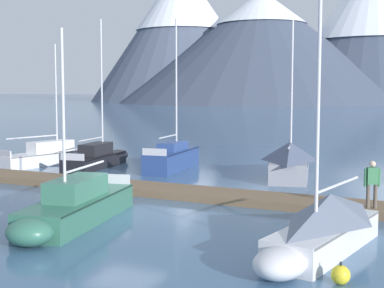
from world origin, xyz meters
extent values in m
plane|color=#426689|center=(0.00, 0.00, 0.00)|extent=(700.00, 700.00, 0.00)
cone|color=#4C566B|center=(-75.01, 166.12, 23.73)|extent=(63.46, 63.46, 47.46)
cone|color=#424C60|center=(-44.59, 161.69, 17.84)|extent=(92.04, 92.04, 35.67)
cone|color=white|center=(-44.59, 161.69, 30.34)|extent=(29.14, 29.14, 10.76)
cone|color=#424C60|center=(-12.34, 180.00, 23.26)|extent=(67.92, 67.92, 46.53)
cone|color=white|center=(-12.34, 180.00, 33.36)|extent=(40.54, 40.54, 26.45)
cube|color=brown|center=(0.00, 4.00, 0.15)|extent=(26.18, 3.42, 0.30)
cylinder|color=#38383D|center=(-0.05, 3.06, 0.12)|extent=(25.04, 1.45, 0.24)
cylinder|color=#38383D|center=(0.05, 4.94, 0.12)|extent=(25.04, 1.45, 0.24)
cube|color=white|center=(-10.99, 9.74, 0.38)|extent=(2.89, 6.40, 0.76)
ellipsoid|color=white|center=(-10.16, 13.04, 0.38)|extent=(1.56, 1.89, 0.72)
cube|color=slate|center=(-10.99, 9.74, 0.72)|extent=(2.90, 6.29, 0.06)
cylinder|color=silver|center=(-10.84, 10.36, 3.96)|extent=(0.10, 0.10, 6.39)
cylinder|color=silver|center=(-11.27, 8.65, 1.73)|extent=(0.94, 3.44, 0.08)
cube|color=white|center=(-10.96, 9.89, 1.08)|extent=(1.64, 2.96, 0.65)
cube|color=silver|center=(-11.74, 6.79, 0.94)|extent=(1.25, 0.41, 0.36)
cube|color=black|center=(-7.74, 9.74, 0.37)|extent=(2.13, 5.51, 0.74)
ellipsoid|color=black|center=(-8.10, 12.73, 0.37)|extent=(1.49, 2.02, 0.70)
cube|color=black|center=(-7.74, 9.74, 0.70)|extent=(2.15, 5.41, 0.06)
cylinder|color=silver|center=(-7.86, 10.74, 4.62)|extent=(0.10, 0.10, 7.76)
cylinder|color=silver|center=(-7.69, 9.33, 1.68)|extent=(0.42, 2.83, 0.08)
cube|color=black|center=(-7.76, 9.87, 1.06)|extent=(1.33, 2.52, 0.65)
cube|color=silver|center=(-7.43, 7.15, 0.92)|extent=(1.35, 0.26, 0.36)
cube|color=navy|center=(-3.37, 10.83, 0.54)|extent=(1.95, 5.44, 1.08)
ellipsoid|color=navy|center=(-3.65, 13.78, 0.54)|extent=(1.39, 1.83, 1.03)
cube|color=#121D39|center=(-3.37, 10.83, 1.04)|extent=(1.98, 5.33, 0.06)
cylinder|color=silver|center=(-3.44, 11.56, 4.73)|extent=(0.10, 0.10, 7.30)
cylinder|color=silver|center=(-3.32, 10.26, 1.91)|extent=(0.33, 2.61, 0.08)
cube|color=#2F4A8A|center=(-3.38, 10.96, 1.31)|extent=(1.24, 2.48, 0.45)
cube|color=silver|center=(-3.12, 8.26, 1.26)|extent=(1.31, 0.22, 0.36)
cube|color=#336B56|center=(-0.76, -1.78, 0.43)|extent=(2.63, 6.17, 0.85)
ellipsoid|color=#336B56|center=(-0.22, -4.93, 0.43)|extent=(1.60, 1.44, 0.81)
cube|color=#163027|center=(-0.76, -1.78, 0.81)|extent=(2.65, 6.05, 0.06)
cylinder|color=silver|center=(-0.59, -2.75, 3.64)|extent=(0.10, 0.10, 5.56)
cylinder|color=silver|center=(-0.85, -1.23, 1.81)|extent=(0.59, 3.06, 0.08)
cube|color=#3A7560|center=(-0.73, -1.92, 1.19)|extent=(1.59, 2.84, 0.68)
cube|color=silver|center=(-1.24, 1.09, 1.03)|extent=(1.49, 0.35, 0.36)
cube|color=#93939E|center=(3.48, 10.28, 0.49)|extent=(2.70, 5.13, 0.99)
ellipsoid|color=#93939E|center=(2.94, 12.92, 0.49)|extent=(1.76, 1.72, 0.94)
cube|color=#424247|center=(3.48, 10.28, 0.95)|extent=(2.72, 5.04, 0.06)
cylinder|color=silver|center=(3.35, 10.89, 4.46)|extent=(0.10, 0.10, 6.94)
cylinder|color=silver|center=(3.58, 9.81, 1.70)|extent=(0.52, 2.18, 0.08)
pyramid|color=#4C5670|center=(3.55, 9.92, 1.44)|extent=(2.75, 4.22, 0.90)
cube|color=silver|center=(7.58, -1.99, 0.39)|extent=(2.35, 5.29, 0.79)
ellipsoid|color=silver|center=(7.06, -4.77, 0.39)|extent=(1.49, 1.74, 0.75)
cube|color=slate|center=(7.58, -1.99, 0.75)|extent=(2.37, 5.20, 0.06)
cylinder|color=silver|center=(7.45, -2.64, 4.48)|extent=(0.10, 0.10, 7.39)
cylinder|color=silver|center=(7.75, -1.02, 1.75)|extent=(0.68, 3.25, 0.08)
pyramid|color=slate|center=(7.65, -1.61, 1.18)|extent=(2.41, 4.33, 0.78)
cylinder|color=brown|center=(8.36, 3.13, 0.73)|extent=(0.14, 0.14, 0.86)
cylinder|color=brown|center=(8.13, 3.02, 0.73)|extent=(0.14, 0.14, 0.86)
cube|color=#387A4C|center=(8.24, 3.08, 1.46)|extent=(0.44, 0.36, 0.60)
sphere|color=beige|center=(8.24, 3.08, 1.88)|extent=(0.22, 0.22, 0.22)
cylinder|color=#387A4C|center=(8.47, 3.19, 1.39)|extent=(0.09, 0.09, 0.62)
cylinder|color=#387A4C|center=(8.02, 2.97, 1.39)|extent=(0.09, 0.09, 0.62)
sphere|color=yellow|center=(8.44, -4.52, 0.23)|extent=(0.45, 0.45, 0.45)
cylinder|color=#262628|center=(8.44, -4.52, 0.49)|extent=(0.06, 0.06, 0.08)
camera|label=1|loc=(10.51, -17.68, 4.53)|focal=53.50mm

